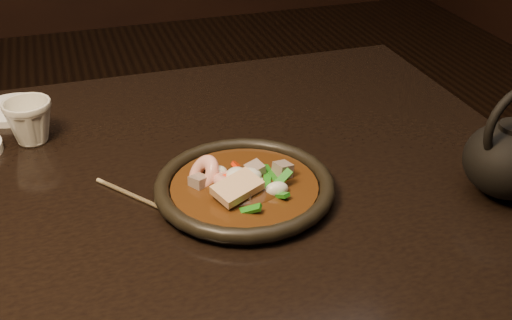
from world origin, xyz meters
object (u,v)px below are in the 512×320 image
object	(u,v)px
plate	(244,188)
tea_cup	(29,120)
teapot	(510,156)
table	(28,259)

from	to	relation	value
plate	tea_cup	distance (m)	0.39
plate	teapot	world-z (taller)	teapot
table	plate	bearing A→B (deg)	-8.50
table	teapot	distance (m)	0.71
plate	tea_cup	bearing A→B (deg)	137.72
tea_cup	teapot	world-z (taller)	teapot
teapot	table	bearing A→B (deg)	156.69
tea_cup	teapot	size ratio (longest dim) A/B	0.46
table	tea_cup	size ratio (longest dim) A/B	20.17
table	teapot	size ratio (longest dim) A/B	9.36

